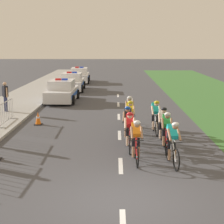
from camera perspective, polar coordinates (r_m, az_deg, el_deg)
The scene contains 19 objects.
ground_plane at distance 9.62m, azimuth 1.58°, elevation -13.65°, with size 160.00×160.00×0.00m, color #424247.
sidewalk_slab at distance 24.00m, azimuth -15.23°, elevation 1.04°, with size 3.66×60.00×0.12m, color gray.
kerb_edge at distance 23.58m, azimuth -11.13°, elevation 1.07°, with size 0.16×60.00×0.13m, color #9E9E99.
lane_markings_centre at distance 17.89m, azimuth 1.13°, elevation -2.02°, with size 0.14×21.60×0.01m.
cyclist_lead at distance 12.16m, azimuth 3.79°, elevation -4.44°, with size 0.42×1.72×1.56m.
cyclist_second at distance 12.04m, azimuth 9.45°, elevation -4.73°, with size 0.45×1.72×1.56m.
cyclist_third at distance 13.51m, azimuth 2.78°, elevation -2.87°, with size 0.42×1.72×1.56m.
cyclist_fourth at distance 13.61m, azimuth 8.50°, elevation -2.87°, with size 0.43×1.72×1.56m.
cyclist_fifth at distance 14.69m, azimuth 2.49°, elevation -1.75°, with size 0.44×1.72×1.56m.
cyclist_sixth at distance 14.61m, azimuth 7.95°, elevation -1.91°, with size 0.42×1.72×1.56m.
cyclist_seventh at distance 16.02m, azimuth 2.82°, elevation -0.69°, with size 0.42×1.72×1.56m.
cyclist_eighth at distance 16.13m, azimuth 6.79°, elevation -0.68°, with size 0.43×1.72×1.56m.
cyclist_ninth at distance 17.37m, azimuth 2.76°, elevation 0.21°, with size 0.42×1.72×1.56m.
police_car_nearest at distance 25.11m, azimuth -7.80°, elevation 3.18°, with size 2.04×4.42×1.59m.
police_car_second at distance 30.80m, azimuth -6.24°, elevation 4.62°, with size 2.08×4.44×1.59m.
police_car_third at distance 36.99m, azimuth -5.10°, elevation 5.67°, with size 2.14×4.47×1.59m.
crowd_barrier_rear at distance 18.37m, azimuth -16.20°, elevation -0.07°, with size 0.52×2.32×1.07m.
traffic_cone_mid at distance 18.24m, azimuth -11.47°, elevation -1.00°, with size 0.36×0.36×0.64m.
spectator_back at distance 21.47m, azimuth -16.35°, elevation 2.63°, with size 0.40×0.45×1.68m.
Camera 1 is at (-0.16, -8.75, 3.99)m, focal length 58.48 mm.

